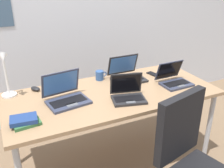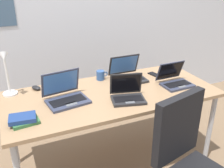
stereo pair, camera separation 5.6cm
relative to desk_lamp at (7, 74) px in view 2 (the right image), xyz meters
The scene contains 12 objects.
ground_plane 1.26m from the desk_lamp, 19.03° to the right, with size 12.00×12.00×0.00m, color #7A6047.
wall_back 1.20m from the desk_lamp, 45.90° to the left, with size 6.00×0.13×2.60m.
desk 0.88m from the desk_lamp, 19.03° to the right, with size 1.80×0.80×0.74m.
desk_lamp is the anchor object (origin of this frame).
laptop_near_mouse 0.98m from the desk_lamp, 26.97° to the right, with size 0.31×0.27×0.20m.
laptop_by_keyboard 1.44m from the desk_lamp, 14.19° to the right, with size 0.28×0.26×0.20m.
laptop_center 1.06m from the desk_lamp, ahead, with size 0.30×0.27×0.22m.
laptop_mid_desk 0.50m from the desk_lamp, 33.57° to the right, with size 0.35×0.32×0.23m.
computer_mouse 0.28m from the desk_lamp, 11.21° to the left, with size 0.06×0.10×0.03m, color black.
cell_phone 1.36m from the desk_lamp, ahead, with size 0.06×0.14×0.01m, color black.
book_stack 0.50m from the desk_lamp, 83.32° to the right, with size 0.20×0.16×0.05m.
coffee_mug 0.83m from the desk_lamp, ahead, with size 0.11×0.08×0.09m.
Camera 2 is at (-0.80, -1.83, 1.72)m, focal length 41.65 mm.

